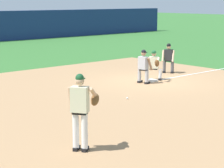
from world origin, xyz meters
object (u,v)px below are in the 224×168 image
object	(u,v)px
baserunner	(143,65)
umpire	(168,57)
baseball	(127,98)
pitcher	(81,107)
first_base_bag	(152,80)
first_baseman	(154,64)

from	to	relation	value
baserunner	umpire	size ratio (longest dim) A/B	1.00
baseball	pitcher	size ratio (longest dim) A/B	0.04
first_base_bag	first_baseman	size ratio (longest dim) A/B	0.28
pitcher	first_baseman	world-z (taller)	pitcher
baseball	baserunner	xyz separation A→B (m)	(2.62, 1.76, 0.76)
baseball	umpire	xyz separation A→B (m)	(5.50, 2.86, 0.76)
first_base_bag	baseball	distance (m)	3.69
first_baseman	umpire	world-z (taller)	umpire
umpire	baserunner	bearing A→B (deg)	-159.02
first_base_bag	umpire	xyz separation A→B (m)	(2.28, 1.05, 0.75)
baseball	first_baseman	xyz separation A→B (m)	(3.53, 2.00, 0.69)
baserunner	umpire	world-z (taller)	same
baseball	pitcher	bearing A→B (deg)	-144.69
baseball	first_baseman	size ratio (longest dim) A/B	0.06
baserunner	pitcher	bearing A→B (deg)	-145.20
first_baseman	baserunner	size ratio (longest dim) A/B	0.92
baseball	umpire	world-z (taller)	umpire
pitcher	baserunner	world-z (taller)	pitcher
pitcher	umpire	xyz separation A→B (m)	(10.09, 6.11, -0.27)
first_base_bag	baserunner	size ratio (longest dim) A/B	0.26
first_base_bag	pitcher	world-z (taller)	pitcher
pitcher	first_baseman	distance (m)	9.68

